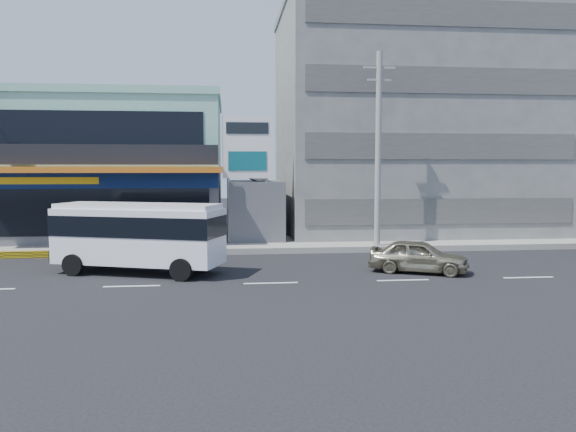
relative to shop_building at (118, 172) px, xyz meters
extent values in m
plane|color=black|center=(8.00, -13.95, -4.00)|extent=(120.00, 120.00, 0.00)
cube|color=gray|center=(13.00, -4.45, -3.85)|extent=(70.00, 5.00, 0.30)
cube|color=#4C4B50|center=(0.00, 0.05, -2.00)|extent=(12.00, 10.00, 4.00)
cube|color=#95D3BC|center=(0.00, 0.05, 2.00)|extent=(12.00, 10.00, 4.00)
cube|color=#C96617|center=(0.00, -5.75, 0.15)|extent=(12.40, 1.80, 0.30)
cube|color=navy|center=(0.00, -5.00, -0.40)|extent=(12.00, 0.12, 0.80)
cube|color=black|center=(0.00, -4.97, -1.90)|extent=(11.00, 0.06, 2.60)
cube|color=gray|center=(18.00, 1.05, 3.00)|extent=(16.00, 12.00, 14.00)
cube|color=#4C4B50|center=(8.00, -1.95, -2.25)|extent=(3.00, 6.00, 3.50)
cylinder|color=slate|center=(8.00, -2.95, -0.42)|extent=(1.50, 1.50, 0.15)
cylinder|color=gray|center=(6.50, -4.75, -0.75)|extent=(0.16, 0.16, 6.50)
cylinder|color=gray|center=(8.50, -4.75, -0.75)|extent=(0.16, 0.16, 6.50)
cube|color=white|center=(7.50, -4.75, 1.30)|extent=(2.60, 0.18, 3.20)
cylinder|color=#999993|center=(14.00, -6.55, 1.00)|extent=(0.30, 0.30, 10.00)
cube|color=#999993|center=(14.00, -6.55, 5.20)|extent=(1.60, 0.12, 0.12)
cube|color=#999993|center=(14.00, -6.55, 4.60)|extent=(1.20, 0.10, 0.10)
cube|color=white|center=(2.89, -11.44, -2.47)|extent=(6.99, 4.22, 2.19)
cube|color=black|center=(2.89, -11.44, -2.04)|extent=(7.05, 4.28, 0.81)
cube|color=white|center=(2.89, -11.44, -1.28)|extent=(6.75, 3.98, 0.19)
cylinder|color=black|center=(0.38, -11.66, -3.57)|extent=(0.90, 0.54, 0.86)
cylinder|color=black|center=(1.09, -9.68, -3.57)|extent=(0.90, 0.54, 0.86)
cylinder|color=black|center=(4.69, -13.20, -3.57)|extent=(0.90, 0.54, 0.86)
cylinder|color=black|center=(5.40, -11.22, -3.57)|extent=(0.90, 0.54, 0.86)
imported|color=tan|center=(14.12, -12.45, -3.33)|extent=(4.24, 3.08, 1.34)
imported|color=#571C0C|center=(0.03, -7.15, -3.49)|extent=(2.05, 1.11, 1.02)
imported|color=#66594C|center=(0.03, -7.15, -2.43)|extent=(0.59, 0.77, 1.88)
camera|label=1|loc=(6.43, -34.23, 0.21)|focal=35.00mm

